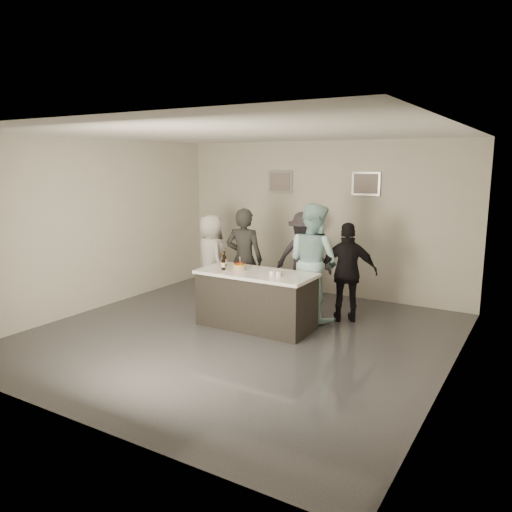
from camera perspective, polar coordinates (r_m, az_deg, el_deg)
name	(u,v)px	position (r m, az deg, el deg)	size (l,w,h in m)	color
floor	(239,335)	(7.69, -1.94, -9.05)	(6.00, 6.00, 0.00)	#3D3D42
ceiling	(238,133)	(7.24, -2.09, 13.88)	(6.00, 6.00, 0.00)	white
wall_back	(321,218)	(9.95, 7.43, 4.29)	(6.00, 0.04, 3.00)	beige
wall_front	(69,278)	(5.11, -20.60, -2.42)	(6.00, 0.04, 3.00)	beige
wall_left	(96,225)	(9.28, -17.80, 3.40)	(0.04, 6.00, 3.00)	beige
wall_right	(455,258)	(6.24, 21.80, -0.21)	(0.04, 6.00, 3.00)	beige
picture_left	(280,182)	(10.26, 2.80, 8.48)	(0.54, 0.04, 0.44)	#B2B2B7
picture_right	(366,184)	(9.55, 12.47, 8.07)	(0.54, 0.04, 0.44)	#B2B2B7
bar_counter	(256,300)	(7.93, 0.01, -5.00)	(1.86, 0.86, 0.90)	white
cake	(239,267)	(7.98, -1.91, -1.31)	(0.22, 0.22, 0.08)	gold
beer_bottle_a	(224,258)	(8.24, -3.62, -0.28)	(0.07, 0.07, 0.26)	black
beer_bottle_b	(223,262)	(7.95, -3.75, -0.69)	(0.07, 0.07, 0.26)	black
tumbler_cluster	(277,273)	(7.59, 2.42, -1.94)	(0.19, 0.19, 0.08)	orange
candles	(230,273)	(7.78, -2.93, -1.90)	(0.24, 0.08, 0.01)	pink
person_main_black	(244,260)	(8.76, -1.36, -0.41)	(0.66, 0.43, 1.82)	black
person_main_blue	(313,262)	(8.32, 6.55, -0.64)	(0.94, 0.74, 1.94)	#A9DBDD
person_guest_left	(211,258)	(9.47, -5.17, -0.18)	(0.80, 0.52, 1.63)	silver
person_guest_right	(348,272)	(8.29, 10.44, -1.86)	(0.96, 0.40, 1.64)	black
person_guest_back	(303,257)	(9.45, 5.45, -0.06)	(1.09, 0.62, 1.68)	#322E37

